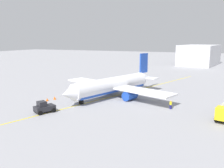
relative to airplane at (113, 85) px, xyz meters
The scene contains 8 objects.
ground_plane 2.65m from the airplane, 18.86° to the right, with size 400.00×400.00×0.00m, color #939399.
airplane is the anchor object (origin of this frame).
pushback_tug 18.20m from the airplane, 20.86° to the right, with size 4.11×3.56×2.20m.
refueling_worker 15.29m from the airplane, 70.33° to the left, with size 0.52×0.36×1.71m.
safety_cone_nose 15.32m from the airplane, 49.11° to the right, with size 0.58×0.58×0.65m, color #F2590F.
safety_cone_wingtip 13.72m from the airplane, 52.51° to the right, with size 0.64×0.64×0.71m, color #F2590F.
distant_hangar 83.60m from the airplane, behind, with size 29.60×20.60×10.25m.
taxi_line_marking 2.65m from the airplane, 18.86° to the right, with size 83.48×0.30×0.01m, color yellow.
Camera 1 is at (49.81, 22.19, 13.29)m, focal length 38.27 mm.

